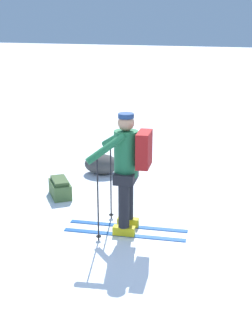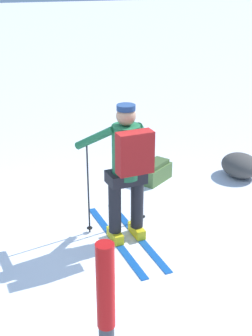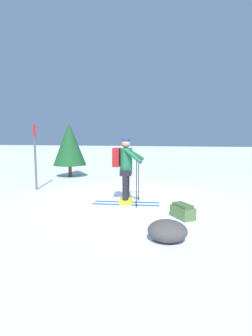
# 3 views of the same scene
# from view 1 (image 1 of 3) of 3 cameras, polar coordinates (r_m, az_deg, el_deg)

# --- Properties ---
(ground_plane) EXTENTS (80.00, 80.00, 0.00)m
(ground_plane) POSITION_cam_1_polar(r_m,az_deg,el_deg) (6.29, 0.59, -9.16)
(ground_plane) COLOR white
(skier) EXTENTS (1.74, 0.97, 1.67)m
(skier) POSITION_cam_1_polar(r_m,az_deg,el_deg) (6.26, 0.27, 0.31)
(skier) COLOR #144C9E
(skier) RESTS_ON ground_plane
(dropped_backpack) EXTENTS (0.56, 0.61, 0.31)m
(dropped_backpack) POSITION_cam_1_polar(r_m,az_deg,el_deg) (7.85, -8.04, -2.44)
(dropped_backpack) COLOR #4C6B38
(dropped_backpack) RESTS_ON ground_plane
(rock_boulder) EXTENTS (0.66, 0.56, 0.36)m
(rock_boulder) POSITION_cam_1_polar(r_m,az_deg,el_deg) (8.91, -3.00, 0.48)
(rock_boulder) COLOR #474442
(rock_boulder) RESTS_ON ground_plane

